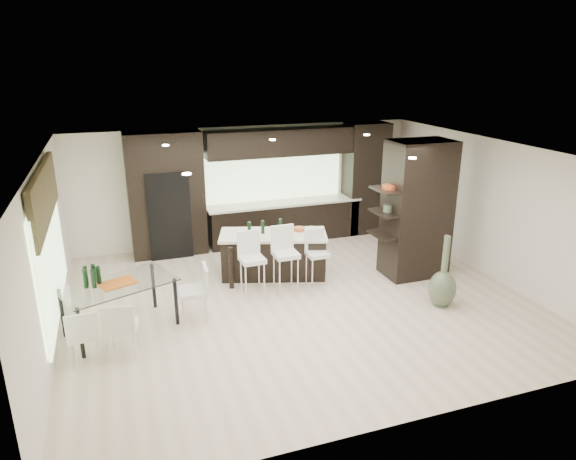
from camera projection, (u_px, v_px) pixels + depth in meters
name	position (u px, v px, depth m)	size (l,w,h in m)	color
ground	(299.00, 300.00, 9.28)	(8.00, 8.00, 0.00)	beige
back_wall	(247.00, 184.00, 11.98)	(8.00, 0.02, 2.70)	white
left_wall	(47.00, 258.00, 7.60)	(0.02, 7.00, 2.70)	white
right_wall	(490.00, 208.00, 10.08)	(0.02, 7.00, 2.70)	white
ceiling	(300.00, 152.00, 8.41)	(8.00, 7.00, 0.02)	white
window_left	(51.00, 253.00, 7.79)	(0.04, 3.20, 1.90)	#B2D199
window_back	(272.00, 175.00, 12.06)	(3.40, 0.04, 1.20)	#B2D199
stone_accent	(44.00, 195.00, 7.52)	(0.08, 3.00, 0.80)	brown
ceiling_spots	(295.00, 150.00, 8.64)	(4.00, 3.00, 0.02)	white
back_cabinetry	(272.00, 186.00, 11.84)	(6.80, 0.68, 2.70)	black
refrigerator	(168.00, 213.00, 11.18)	(0.90, 0.68, 1.90)	black
partition_column	(417.00, 209.00, 10.01)	(1.20, 0.80, 2.70)	black
kitchen_island	(273.00, 254.00, 10.24)	(2.08, 0.90, 0.87)	black
stool_left	(252.00, 271.00, 9.34)	(0.42, 0.42, 0.96)	silver
stool_mid	(286.00, 266.00, 9.53)	(0.44, 0.44, 0.99)	silver
stool_right	(317.00, 264.00, 9.77)	(0.39, 0.39, 0.87)	silver
bench	(278.00, 262.00, 10.40)	(1.16, 0.45, 0.45)	black
floor_vase	(444.00, 272.00, 8.87)	(0.48, 0.48, 1.30)	#4C5A41
dining_table	(120.00, 307.00, 8.13)	(1.70, 0.96, 0.82)	white
chair_near	(122.00, 330.00, 7.43)	(0.45, 0.45, 0.83)	silver
chair_far	(83.00, 337.00, 7.28)	(0.43, 0.43, 0.79)	silver
chair_end	(194.00, 295.00, 8.49)	(0.47, 0.47, 0.86)	silver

